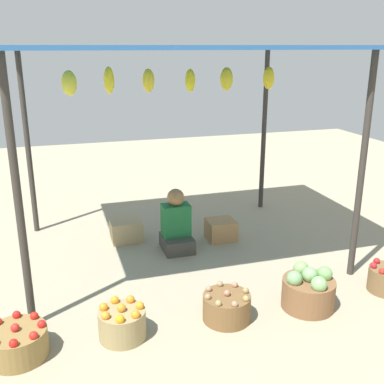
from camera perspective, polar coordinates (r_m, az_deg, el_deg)
The scene contains 9 objects.
ground_plane at distance 5.78m, azimuth -1.85°, elevation -7.16°, with size 14.00×14.00×0.00m, color tan.
market_stall_structure at distance 5.25m, azimuth -2.16°, elevation 15.92°, with size 3.66×2.64×2.43m.
vendor_person at distance 5.68m, azimuth -1.91°, elevation -4.32°, with size 0.36×0.44×0.78m.
basket_red_tomatoes at distance 4.18m, azimuth -20.88°, elevation -17.05°, with size 0.49×0.49×0.30m.
basket_oranges at distance 4.18m, azimuth -8.66°, elevation -15.75°, with size 0.41×0.41×0.33m.
basket_potatoes at distance 4.38m, azimuth 4.32°, elevation -14.01°, with size 0.44×0.44×0.30m.
basket_cabbages at distance 4.66m, azimuth 14.23°, elevation -11.74°, with size 0.51×0.51×0.42m.
wooden_crate_near_vendor at distance 6.05m, azimuth 3.59°, elevation -4.66°, with size 0.36×0.33×0.26m, color #AA7F50.
wooden_crate_stacked_rear at distance 6.04m, azimuth -8.16°, elevation -4.78°, with size 0.39×0.32×0.27m, color tan.
Camera 1 is at (-1.35, -5.06, 2.43)m, focal length 43.01 mm.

